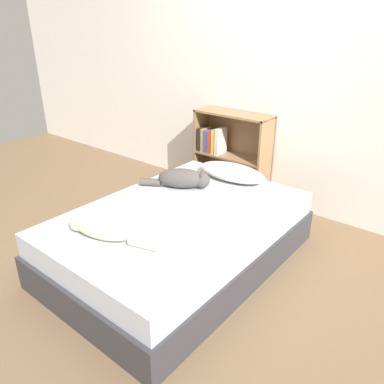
% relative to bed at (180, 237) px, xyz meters
% --- Properties ---
extents(ground_plane, '(8.00, 8.00, 0.00)m').
position_rel_bed_xyz_m(ground_plane, '(0.00, 0.00, -0.20)').
color(ground_plane, brown).
extents(wall_back, '(8.00, 0.06, 2.50)m').
position_rel_bed_xyz_m(wall_back, '(0.00, 1.37, 1.05)').
color(wall_back, white).
rests_on(wall_back, ground_plane).
extents(bed, '(1.23, 1.84, 0.41)m').
position_rel_bed_xyz_m(bed, '(0.00, 0.00, 0.00)').
color(bed, '#333338').
rests_on(bed, ground_plane).
extents(pillow, '(0.61, 0.30, 0.12)m').
position_rel_bed_xyz_m(pillow, '(-0.05, 0.74, 0.27)').
color(pillow, beige).
rests_on(pillow, bed).
extents(cat_light, '(0.61, 0.27, 0.16)m').
position_rel_bed_xyz_m(cat_light, '(-0.13, -0.57, 0.28)').
color(cat_light, beige).
rests_on(cat_light, bed).
extents(cat_dark, '(0.52, 0.38, 0.16)m').
position_rel_bed_xyz_m(cat_dark, '(-0.25, 0.34, 0.28)').
color(cat_dark, '#47423D').
rests_on(cat_dark, bed).
extents(bookshelf, '(0.76, 0.26, 0.85)m').
position_rel_bed_xyz_m(bookshelf, '(-0.41, 1.23, 0.25)').
color(bookshelf, '#8E6B47').
rests_on(bookshelf, ground_plane).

